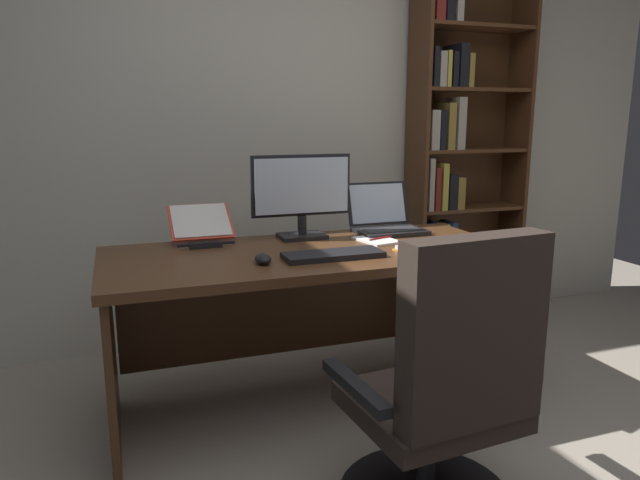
# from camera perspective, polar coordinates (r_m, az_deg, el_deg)

# --- Properties ---
(wall_back) EXTENTS (5.29, 0.12, 2.86)m
(wall_back) POSITION_cam_1_polar(r_m,az_deg,el_deg) (3.55, -3.90, 13.53)
(wall_back) COLOR beige
(wall_back) RESTS_ON ground
(desk) EXTENTS (1.78, 0.78, 0.76)m
(desk) POSITION_cam_1_polar(r_m,az_deg,el_deg) (2.68, -1.48, -4.86)
(desk) COLOR #4C2D19
(desk) RESTS_ON ground
(bookshelf) EXTENTS (0.76, 0.27, 2.25)m
(bookshelf) POSITION_cam_1_polar(r_m,az_deg,el_deg) (3.81, 13.14, 8.13)
(bookshelf) COLOR #4C2D19
(bookshelf) RESTS_ON ground
(office_chair) EXTENTS (0.64, 0.60, 1.00)m
(office_chair) POSITION_cam_1_polar(r_m,az_deg,el_deg) (1.98, 12.12, -15.65)
(office_chair) COLOR black
(office_chair) RESTS_ON ground
(monitor) EXTENTS (0.49, 0.16, 0.40)m
(monitor) POSITION_cam_1_polar(r_m,az_deg,el_deg) (2.78, -1.83, 4.31)
(monitor) COLOR black
(monitor) RESTS_ON desk
(laptop) EXTENTS (0.34, 0.31, 0.24)m
(laptop) POSITION_cam_1_polar(r_m,az_deg,el_deg) (2.98, 6.49, 1.80)
(laptop) COLOR black
(laptop) RESTS_ON desk
(keyboard) EXTENTS (0.42, 0.15, 0.02)m
(keyboard) POSITION_cam_1_polar(r_m,az_deg,el_deg) (2.42, 1.31, -1.47)
(keyboard) COLOR black
(keyboard) RESTS_ON desk
(computer_mouse) EXTENTS (0.06, 0.10, 0.04)m
(computer_mouse) POSITION_cam_1_polar(r_m,az_deg,el_deg) (2.33, -5.62, -1.85)
(computer_mouse) COLOR black
(computer_mouse) RESTS_ON desk
(reading_stand_with_book) EXTENTS (0.28, 0.28, 0.16)m
(reading_stand_with_book) POSITION_cam_1_polar(r_m,az_deg,el_deg) (2.76, -11.58, 1.44)
(reading_stand_with_book) COLOR black
(reading_stand_with_book) RESTS_ON desk
(open_binder) EXTENTS (0.52, 0.42, 0.02)m
(open_binder) POSITION_cam_1_polar(r_m,az_deg,el_deg) (2.62, 13.07, -0.74)
(open_binder) COLOR orange
(open_binder) RESTS_ON desk
(notepad) EXTENTS (0.19, 0.24, 0.01)m
(notepad) POSITION_cam_1_polar(r_m,az_deg,el_deg) (2.75, 5.59, -0.01)
(notepad) COLOR silver
(notepad) RESTS_ON desk
(pen) EXTENTS (0.14, 0.05, 0.01)m
(pen) POSITION_cam_1_polar(r_m,az_deg,el_deg) (2.76, 5.97, 0.20)
(pen) COLOR maroon
(pen) RESTS_ON notepad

